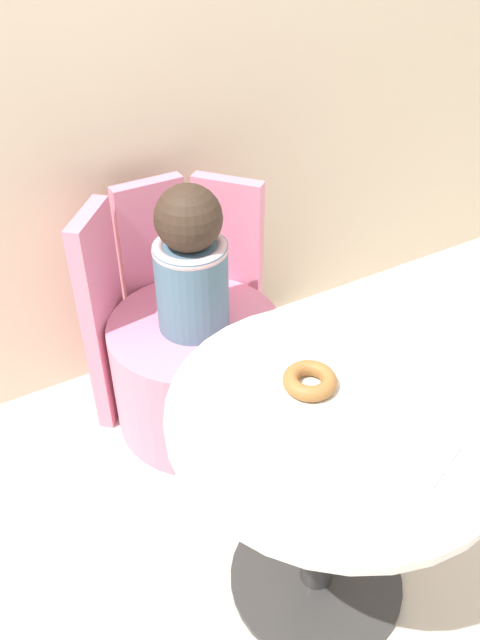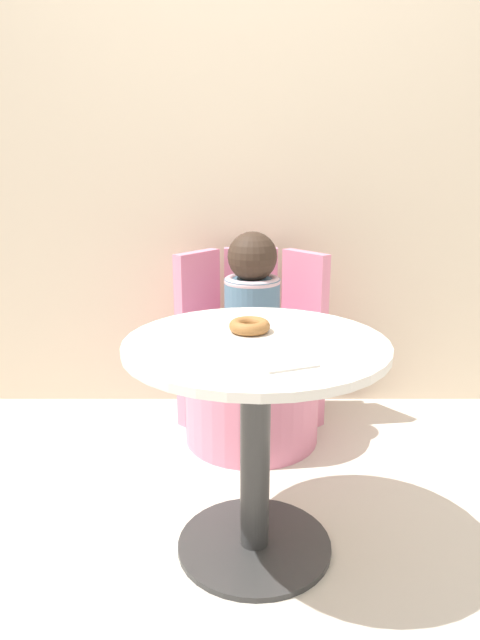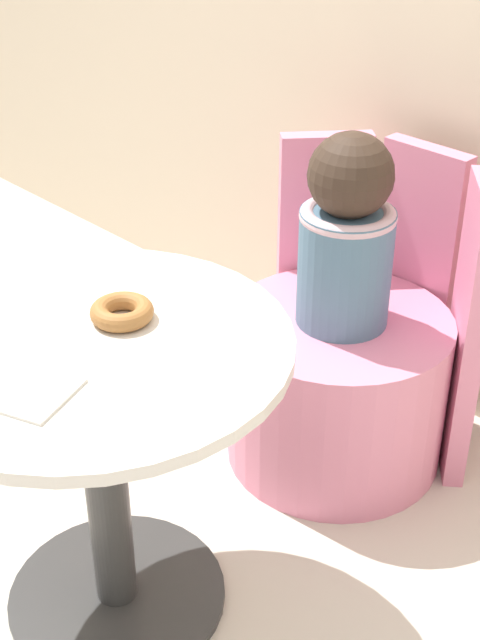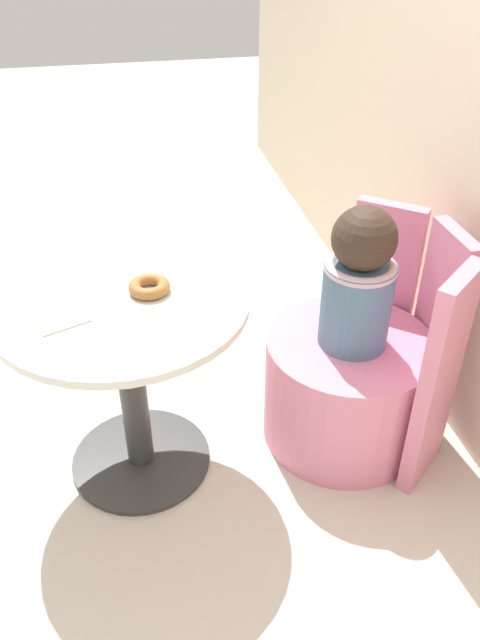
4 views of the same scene
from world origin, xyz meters
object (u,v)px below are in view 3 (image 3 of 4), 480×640
round_table (100,427)px  tub_chair (336,388)px  donut (122,312)px  child_figure (347,235)px

round_table → tub_chair: (0.00, 0.72, -0.27)m
tub_chair → donut: donut is taller
donut → tub_chair: bearing=88.1°
tub_chair → round_table: bearing=-90.3°
donut → child_figure: bearing=88.1°
child_figure → tub_chair: bearing=-98.0°
tub_chair → donut: 0.80m
donut → round_table: bearing=-78.8°
round_table → donut: 0.23m
round_table → donut: size_ratio=6.16×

